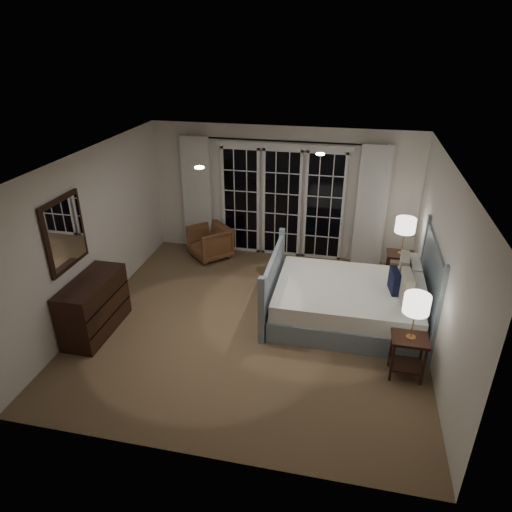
% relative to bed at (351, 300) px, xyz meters
% --- Properties ---
extents(floor, '(5.00, 5.00, 0.00)m').
position_rel_bed_xyz_m(floor, '(-1.41, -0.40, -0.34)').
color(floor, olive).
rests_on(floor, ground).
extents(ceiling, '(5.00, 5.00, 0.00)m').
position_rel_bed_xyz_m(ceiling, '(-1.41, -0.40, 2.16)').
color(ceiling, silver).
rests_on(ceiling, wall_back).
extents(wall_left, '(0.02, 5.00, 2.50)m').
position_rel_bed_xyz_m(wall_left, '(-3.91, -0.40, 0.91)').
color(wall_left, silver).
rests_on(wall_left, floor).
extents(wall_right, '(0.02, 5.00, 2.50)m').
position_rel_bed_xyz_m(wall_right, '(1.09, -0.40, 0.91)').
color(wall_right, silver).
rests_on(wall_right, floor).
extents(wall_back, '(5.00, 0.02, 2.50)m').
position_rel_bed_xyz_m(wall_back, '(-1.41, 2.10, 0.91)').
color(wall_back, silver).
rests_on(wall_back, floor).
extents(wall_front, '(5.00, 0.02, 2.50)m').
position_rel_bed_xyz_m(wall_front, '(-1.41, -2.90, 0.91)').
color(wall_front, silver).
rests_on(wall_front, floor).
extents(french_doors, '(2.50, 0.04, 2.20)m').
position_rel_bed_xyz_m(french_doors, '(-1.41, 2.06, 0.75)').
color(french_doors, black).
rests_on(french_doors, wall_back).
extents(curtain_rod, '(3.50, 0.03, 0.03)m').
position_rel_bed_xyz_m(curtain_rod, '(-1.41, 2.00, 1.91)').
color(curtain_rod, black).
rests_on(curtain_rod, wall_back).
extents(curtain_left, '(0.55, 0.10, 2.25)m').
position_rel_bed_xyz_m(curtain_left, '(-3.06, 1.98, 0.81)').
color(curtain_left, silver).
rests_on(curtain_left, curtain_rod).
extents(curtain_right, '(0.55, 0.10, 2.25)m').
position_rel_bed_xyz_m(curtain_right, '(0.24, 1.98, 0.81)').
color(curtain_right, silver).
rests_on(curtain_right, curtain_rod).
extents(downlight_a, '(0.12, 0.12, 0.01)m').
position_rel_bed_xyz_m(downlight_a, '(-0.61, 0.20, 2.15)').
color(downlight_a, white).
rests_on(downlight_a, ceiling).
extents(downlight_b, '(0.12, 0.12, 0.01)m').
position_rel_bed_xyz_m(downlight_b, '(-2.01, -0.80, 2.15)').
color(downlight_b, white).
rests_on(downlight_b, ceiling).
extents(bed, '(2.35, 1.69, 1.37)m').
position_rel_bed_xyz_m(bed, '(0.00, 0.00, 0.00)').
color(bed, gray).
rests_on(bed, floor).
extents(nightstand_left, '(0.45, 0.36, 0.59)m').
position_rel_bed_xyz_m(nightstand_left, '(0.74, -1.14, 0.04)').
color(nightstand_left, black).
rests_on(nightstand_left, floor).
extents(nightstand_right, '(0.46, 0.37, 0.60)m').
position_rel_bed_xyz_m(nightstand_right, '(0.79, 1.29, 0.05)').
color(nightstand_right, black).
rests_on(nightstand_right, floor).
extents(lamp_left, '(0.32, 0.32, 0.61)m').
position_rel_bed_xyz_m(lamp_left, '(0.74, -1.14, 0.74)').
color(lamp_left, tan).
rests_on(lamp_left, nightstand_left).
extents(lamp_right, '(0.33, 0.33, 0.64)m').
position_rel_bed_xyz_m(lamp_right, '(0.79, 1.29, 0.77)').
color(lamp_right, tan).
rests_on(lamp_right, nightstand_right).
extents(armchair, '(0.98, 0.98, 0.64)m').
position_rel_bed_xyz_m(armchair, '(-2.73, 1.63, -0.02)').
color(armchair, brown).
rests_on(armchair, floor).
extents(dresser, '(0.51, 1.20, 0.85)m').
position_rel_bed_xyz_m(dresser, '(-3.64, -1.07, 0.08)').
color(dresser, black).
rests_on(dresser, floor).
extents(mirror, '(0.05, 0.85, 1.00)m').
position_rel_bed_xyz_m(mirror, '(-3.88, -1.07, 1.21)').
color(mirror, black).
rests_on(mirror, wall_left).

